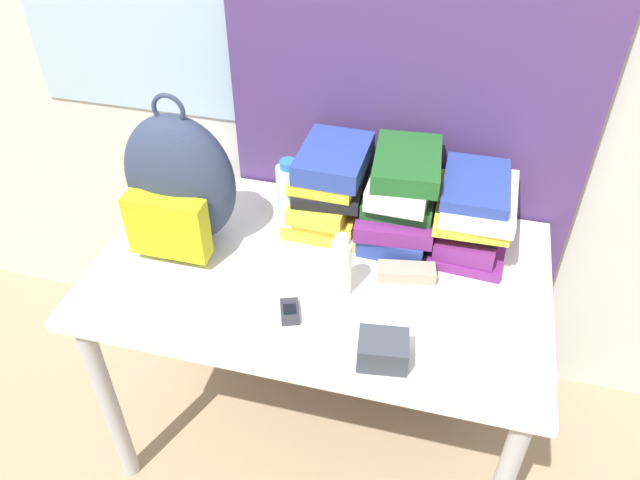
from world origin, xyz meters
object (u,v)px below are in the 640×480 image
Objects in this scene: backpack at (179,184)px; book_stack_left at (330,187)px; book_stack_center at (401,197)px; sunglasses_case at (406,272)px; camera_pouch at (383,350)px; book_stack_right at (473,213)px; sports_bottle at (335,202)px; cell_phone at (290,311)px; water_bottle at (289,199)px; sunscreen_bottle at (341,267)px.

backpack is 0.41m from book_stack_left.
book_stack_center reaches higher than book_stack_left.
backpack reaches higher than sunglasses_case.
camera_pouch is at bearing -26.01° from backpack.
backpack reaches higher than book_stack_right.
sports_bottle reaches higher than book_stack_right.
sports_bottle reaches higher than camera_pouch.
water_bottle is at bearing 106.30° from cell_phone.
camera_pouch is (-0.16, -0.47, -0.07)m from book_stack_right.
book_stack_left reaches higher than book_stack_right.
backpack reaches higher than sunscreen_bottle.
book_stack_left is 0.97× the size of book_stack_center.
book_stack_center is 0.30m from sunscreen_bottle.
camera_pouch reaches higher than sunglasses_case.
book_stack_left is at bearing -179.78° from book_stack_right.
book_stack_left is at bearing 117.75° from sports_bottle.
sports_bottle is (0.39, 0.13, -0.08)m from backpack.
book_stack_left is 0.12m from water_bottle.
book_stack_right is 0.50m from camera_pouch.
book_stack_center reaches higher than book_stack_right.
water_bottle is (-0.30, -0.07, -0.01)m from book_stack_center.
book_stack_center is 0.22m from sunglasses_case.
backpack is 1.86× the size of water_bottle.
book_stack_left is 1.78× the size of sunglasses_case.
book_stack_center is (0.20, 0.00, -0.00)m from book_stack_left.
book_stack_right is 1.28× the size of sports_bottle.
backpack reaches higher than water_bottle.
water_bottle is 1.04× the size of sports_bottle.
camera_pouch is at bearing -85.22° from book_stack_center.
cell_phone is at bearing -90.87° from book_stack_left.
cell_phone is 0.26m from camera_pouch.
sunglasses_case is 1.27× the size of camera_pouch.
water_bottle is 2.59× the size of cell_phone.
sunglasses_case is (0.62, -0.01, -0.17)m from backpack.
sunscreen_bottle is 0.25m from camera_pouch.
book_stack_left reaches higher than sunscreen_bottle.
water_bottle is 1.91× the size of camera_pouch.
sunglasses_case reaches higher than cell_phone.
book_stack_center is 1.83× the size of sunglasses_case.
sports_bottle is 2.50× the size of cell_phone.
book_stack_center is at bearing 17.25° from backpack.
sports_bottle is (-0.17, -0.05, -0.01)m from book_stack_center.
camera_pouch is at bearing -49.88° from water_bottle.
book_stack_left is 0.33m from sunglasses_case.
backpack is at bearing 167.74° from sunscreen_bottle.
backpack is at bearing -154.53° from book_stack_left.
book_stack_center is 2.32× the size of camera_pouch.
sports_bottle is 1.46× the size of sunglasses_case.
book_stack_center is at bearing 105.71° from sunglasses_case.
camera_pouch is (0.21, -0.42, -0.07)m from sports_bottle.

